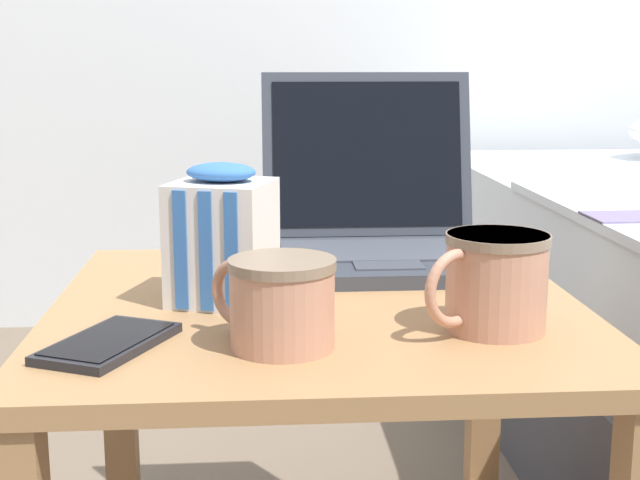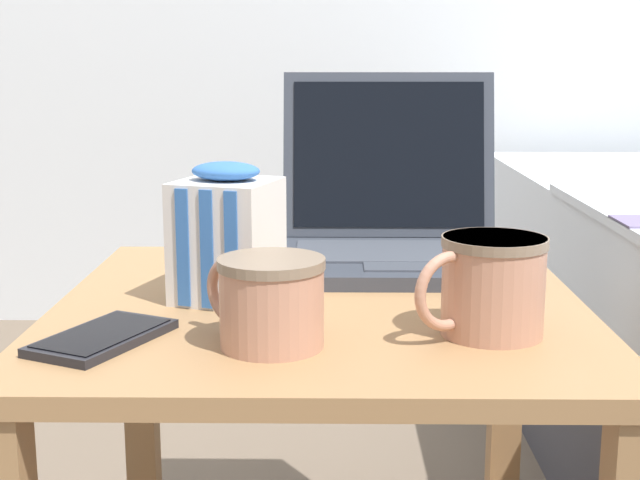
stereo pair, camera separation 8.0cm
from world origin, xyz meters
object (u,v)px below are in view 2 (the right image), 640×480
object	(u,v)px
cell_phone	(103,337)
laptop	(392,224)
mug_front_left	(270,297)
mug_front_right	(491,281)
snack_bag	(227,236)

from	to	relation	value
cell_phone	laptop	bearing A→B (deg)	49.99
mug_front_left	mug_front_right	world-z (taller)	mug_front_right
snack_bag	mug_front_right	bearing A→B (deg)	-25.66
laptop	mug_front_right	xyz separation A→B (m)	(0.07, -0.34, 0.00)
laptop	mug_front_left	size ratio (longest dim) A/B	2.49
mug_front_right	laptop	bearing A→B (deg)	102.57
mug_front_right	snack_bag	distance (m)	0.31
mug_front_left	mug_front_right	xyz separation A→B (m)	(0.22, 0.04, 0.01)
mug_front_left	snack_bag	bearing A→B (deg)	109.32
mug_front_left	mug_front_right	size ratio (longest dim) A/B	0.90
mug_front_left	laptop	bearing A→B (deg)	69.17
laptop	cell_phone	size ratio (longest dim) A/B	1.87
mug_front_left	cell_phone	bearing A→B (deg)	176.97
mug_front_left	mug_front_right	distance (m)	0.22
mug_front_right	cell_phone	bearing A→B (deg)	-175.65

